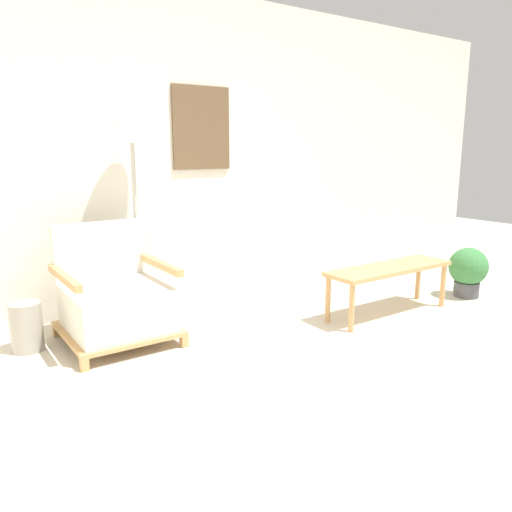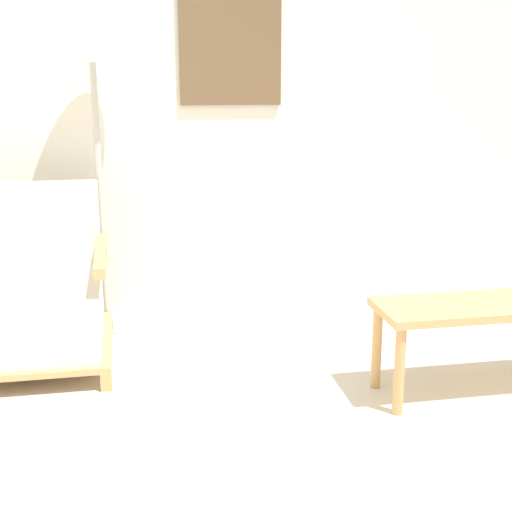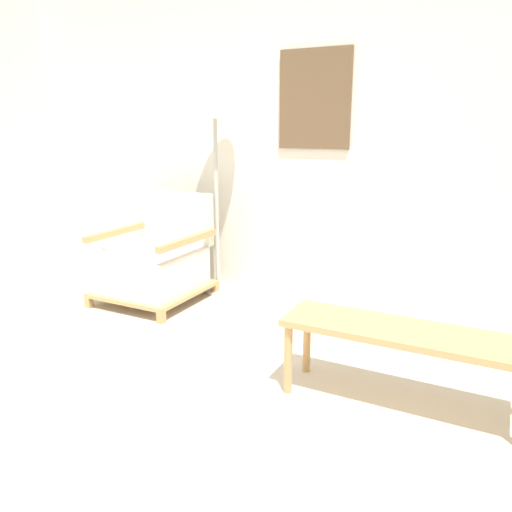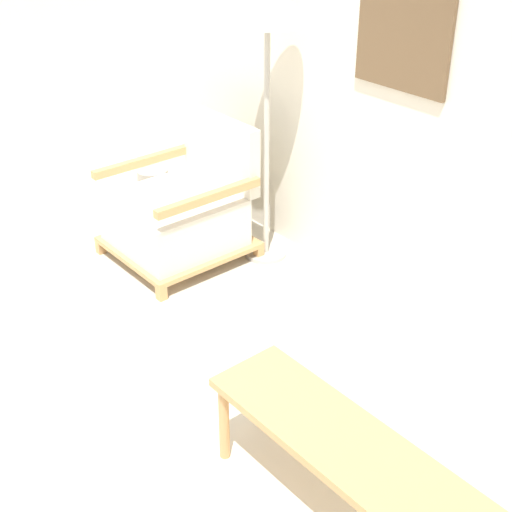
{
  "view_description": "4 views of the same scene",
  "coord_description": "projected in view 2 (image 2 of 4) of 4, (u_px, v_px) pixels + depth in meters",
  "views": [
    {
      "loc": [
        -2.12,
        -1.65,
        1.37
      ],
      "look_at": [
        0.04,
        1.48,
        0.55
      ],
      "focal_mm": 35.0,
      "sensor_mm": 36.0,
      "label": 1
    },
    {
      "loc": [
        -0.55,
        -1.62,
        1.37
      ],
      "look_at": [
        0.04,
        1.48,
        0.55
      ],
      "focal_mm": 50.0,
      "sensor_mm": 36.0,
      "label": 2
    },
    {
      "loc": [
        1.46,
        -1.27,
        1.36
      ],
      "look_at": [
        0.04,
        1.48,
        0.55
      ],
      "focal_mm": 35.0,
      "sensor_mm": 36.0,
      "label": 3
    },
    {
      "loc": [
        2.29,
        -0.39,
        2.24
      ],
      "look_at": [
        0.04,
        1.48,
        0.55
      ],
      "focal_mm": 50.0,
      "sensor_mm": 36.0,
      "label": 4
    }
  ],
  "objects": [
    {
      "name": "armchair",
      "position": [
        30.0,
        304.0,
        3.4
      ],
      "size": [
        0.75,
        0.77,
        0.83
      ],
      "color": "tan",
      "rests_on": "ground_plane"
    },
    {
      "name": "coffee_table",
      "position": [
        512.0,
        312.0,
        3.08
      ],
      "size": [
        1.2,
        0.34,
        0.41
      ],
      "color": "tan",
      "rests_on": "ground_plane"
    },
    {
      "name": "wall_back",
      "position": [
        218.0,
        75.0,
        3.95
      ],
      "size": [
        8.0,
        0.09,
        2.7
      ],
      "color": "silver",
      "rests_on": "ground_plane"
    },
    {
      "name": "floor_lamp",
      "position": [
        92.0,
        49.0,
        3.54
      ],
      "size": [
        0.38,
        0.38,
        1.71
      ],
      "color": "#B7B2A8",
      "rests_on": "ground_plane"
    }
  ]
}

